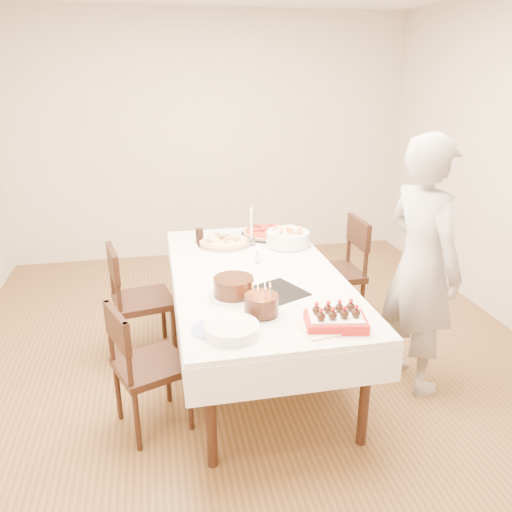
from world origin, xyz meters
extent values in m
plane|color=brown|center=(0.00, 0.00, 0.00)|extent=(5.00, 5.00, 0.00)
cube|color=beige|center=(0.00, 2.50, 1.35)|extent=(4.50, 0.04, 2.70)
cube|color=beige|center=(0.00, -2.50, 1.35)|extent=(4.50, 0.04, 2.70)
cube|color=white|center=(0.01, -0.05, 0.38)|extent=(1.40, 2.27, 0.75)
imported|color=#9D9894|center=(1.03, -0.44, 0.87)|extent=(0.55, 0.71, 1.73)
cylinder|color=beige|center=(-0.12, 0.58, 0.77)|extent=(0.54, 0.54, 0.04)
cylinder|color=red|center=(0.28, 0.76, 0.77)|extent=(0.59, 0.59, 0.04)
cube|color=#B21E1E|center=(0.40, 0.49, 0.75)|extent=(0.29, 0.29, 0.01)
cylinder|color=white|center=(0.37, 0.46, 0.81)|extent=(0.42, 0.42, 0.11)
cylinder|color=white|center=(0.09, 0.53, 0.91)|extent=(0.08, 0.08, 0.32)
cylinder|color=black|center=(-0.31, 0.67, 0.81)|extent=(0.08, 0.08, 0.12)
cylinder|color=#34180D|center=(-0.21, -0.41, 0.81)|extent=(0.41, 0.41, 0.13)
cube|color=black|center=(0.06, -0.41, 0.75)|extent=(0.43, 0.43, 0.01)
cylinder|color=#3E1D11|center=(-0.09, -0.68, 0.85)|extent=(0.25, 0.25, 0.18)
cube|color=beige|center=(0.24, -0.92, 0.75)|extent=(0.33, 0.25, 0.03)
cylinder|color=white|center=(-0.29, -0.88, 0.78)|extent=(0.35, 0.35, 0.06)
cylinder|color=white|center=(-0.39, -0.81, 0.75)|extent=(0.28, 0.28, 0.01)
camera|label=1|loc=(-0.64, -3.20, 2.07)|focal=35.00mm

